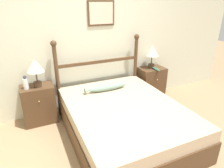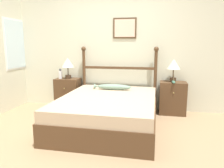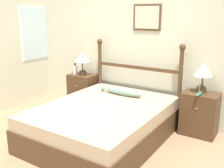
{
  "view_description": "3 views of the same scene",
  "coord_description": "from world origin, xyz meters",
  "px_view_note": "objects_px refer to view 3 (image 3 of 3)",
  "views": [
    {
      "loc": [
        -1.07,
        -1.61,
        1.89
      ],
      "look_at": [
        0.09,
        0.96,
        0.7
      ],
      "focal_mm": 32.0,
      "sensor_mm": 36.0,
      "label": 1
    },
    {
      "loc": [
        0.89,
        -2.83,
        1.34
      ],
      "look_at": [
        0.09,
        1.05,
        0.63
      ],
      "focal_mm": 35.0,
      "sensor_mm": 36.0,
      "label": 2
    },
    {
      "loc": [
        2.09,
        -2.22,
        1.74
      ],
      "look_at": [
        0.03,
        0.96,
        0.72
      ],
      "focal_mm": 42.0,
      "sensor_mm": 36.0,
      "label": 3
    }
  ],
  "objects_px": {
    "bed": "(103,123)",
    "table_lamp_right": "(203,71)",
    "nightstand_right": "(199,114)",
    "table_lamp_left": "(82,58)",
    "model_boat": "(199,94)",
    "bottle": "(75,69)",
    "fish_pillow": "(122,92)",
    "nightstand_left": "(83,91)"
  },
  "relations": [
    {
      "from": "table_lamp_left",
      "to": "nightstand_right",
      "type": "bearing_deg",
      "value": 0.57
    },
    {
      "from": "bed",
      "to": "bottle",
      "type": "bearing_deg",
      "value": 145.21
    },
    {
      "from": "nightstand_right",
      "to": "table_lamp_left",
      "type": "relative_size",
      "value": 1.45
    },
    {
      "from": "bed",
      "to": "table_lamp_right",
      "type": "bearing_deg",
      "value": 40.72
    },
    {
      "from": "table_lamp_left",
      "to": "bottle",
      "type": "xyz_separation_m",
      "value": [
        -0.17,
        -0.02,
        -0.22
      ]
    },
    {
      "from": "nightstand_left",
      "to": "table_lamp_left",
      "type": "xyz_separation_m",
      "value": [
        0.03,
        -0.02,
        0.64
      ]
    },
    {
      "from": "model_boat",
      "to": "fish_pillow",
      "type": "height_order",
      "value": "model_boat"
    },
    {
      "from": "nightstand_right",
      "to": "table_lamp_left",
      "type": "height_order",
      "value": "table_lamp_left"
    },
    {
      "from": "bed",
      "to": "model_boat",
      "type": "bearing_deg",
      "value": 35.88
    },
    {
      "from": "table_lamp_right",
      "to": "bottle",
      "type": "height_order",
      "value": "table_lamp_right"
    },
    {
      "from": "nightstand_left",
      "to": "bottle",
      "type": "height_order",
      "value": "bottle"
    },
    {
      "from": "table_lamp_left",
      "to": "model_boat",
      "type": "bearing_deg",
      "value": -2.42
    },
    {
      "from": "table_lamp_left",
      "to": "fish_pillow",
      "type": "bearing_deg",
      "value": -16.68
    },
    {
      "from": "model_boat",
      "to": "bottle",
      "type": "bearing_deg",
      "value": 178.25
    },
    {
      "from": "table_lamp_right",
      "to": "fish_pillow",
      "type": "bearing_deg",
      "value": -162.01
    },
    {
      "from": "bed",
      "to": "nightstand_left",
      "type": "relative_size",
      "value": 3.17
    },
    {
      "from": "nightstand_left",
      "to": "model_boat",
      "type": "height_order",
      "value": "model_boat"
    },
    {
      "from": "table_lamp_left",
      "to": "bottle",
      "type": "distance_m",
      "value": 0.28
    },
    {
      "from": "bed",
      "to": "table_lamp_right",
      "type": "distance_m",
      "value": 1.59
    },
    {
      "from": "nightstand_right",
      "to": "model_boat",
      "type": "height_order",
      "value": "model_boat"
    },
    {
      "from": "table_lamp_right",
      "to": "fish_pillow",
      "type": "distance_m",
      "value": 1.24
    },
    {
      "from": "table_lamp_right",
      "to": "bottle",
      "type": "bearing_deg",
      "value": -178.14
    },
    {
      "from": "fish_pillow",
      "to": "model_boat",
      "type": "bearing_deg",
      "value": 10.96
    },
    {
      "from": "nightstand_right",
      "to": "model_boat",
      "type": "xyz_separation_m",
      "value": [
        -0.01,
        -0.11,
        0.34
      ]
    },
    {
      "from": "bottle",
      "to": "nightstand_right",
      "type": "bearing_deg",
      "value": 1.03
    },
    {
      "from": "nightstand_right",
      "to": "table_lamp_left",
      "type": "bearing_deg",
      "value": -179.43
    },
    {
      "from": "table_lamp_right",
      "to": "model_boat",
      "type": "height_order",
      "value": "table_lamp_right"
    },
    {
      "from": "bottle",
      "to": "fish_pillow",
      "type": "height_order",
      "value": "bottle"
    },
    {
      "from": "table_lamp_left",
      "to": "nightstand_left",
      "type": "bearing_deg",
      "value": 140.12
    },
    {
      "from": "nightstand_right",
      "to": "table_lamp_right",
      "type": "distance_m",
      "value": 0.64
    },
    {
      "from": "nightstand_left",
      "to": "table_lamp_left",
      "type": "distance_m",
      "value": 0.64
    },
    {
      "from": "nightstand_left",
      "to": "table_lamp_right",
      "type": "xyz_separation_m",
      "value": [
        2.18,
        0.03,
        0.64
      ]
    },
    {
      "from": "table_lamp_left",
      "to": "fish_pillow",
      "type": "relative_size",
      "value": 0.61
    },
    {
      "from": "nightstand_right",
      "to": "fish_pillow",
      "type": "bearing_deg",
      "value": -163.7
    },
    {
      "from": "table_lamp_right",
      "to": "nightstand_left",
      "type": "bearing_deg",
      "value": -179.12
    },
    {
      "from": "table_lamp_left",
      "to": "table_lamp_right",
      "type": "xyz_separation_m",
      "value": [
        2.15,
        0.06,
        0.0
      ]
    },
    {
      "from": "bed",
      "to": "table_lamp_right",
      "type": "xyz_separation_m",
      "value": [
        1.08,
        0.93,
        0.71
      ]
    },
    {
      "from": "nightstand_left",
      "to": "nightstand_right",
      "type": "distance_m",
      "value": 2.19
    },
    {
      "from": "model_boat",
      "to": "table_lamp_left",
      "type": "bearing_deg",
      "value": 177.58
    },
    {
      "from": "bottle",
      "to": "fish_pillow",
      "type": "distance_m",
      "value": 1.24
    },
    {
      "from": "bed",
      "to": "nightstand_right",
      "type": "height_order",
      "value": "nightstand_right"
    },
    {
      "from": "model_boat",
      "to": "table_lamp_right",
      "type": "bearing_deg",
      "value": 91.41
    }
  ]
}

